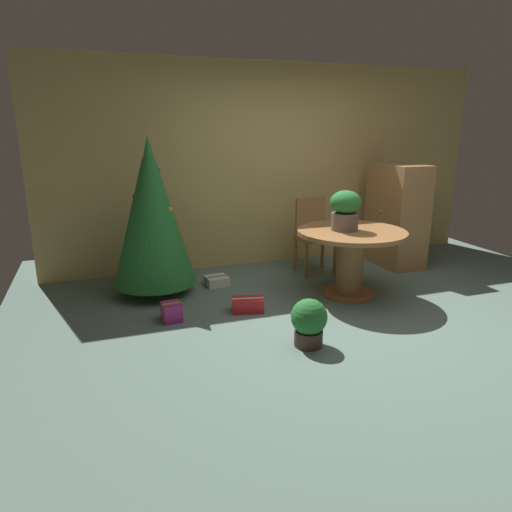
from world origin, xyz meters
TOP-DOWN VIEW (x-y plane):
  - ground_plane at (0.00, 0.00)m, footprint 6.60×6.60m
  - back_wall_panel at (0.00, 2.20)m, footprint 6.00×0.10m
  - round_dining_table at (0.29, 0.62)m, footprint 1.16×1.16m
  - flower_vase at (0.22, 0.66)m, footprint 0.33×0.33m
  - wooden_chair_far at (0.29, 1.54)m, footprint 0.44×0.38m
  - holiday_tree at (-1.71, 1.40)m, footprint 0.90×0.90m
  - gift_box_purple at (-1.67, 0.58)m, footprint 0.19×0.21m
  - gift_box_cream at (-1.00, 1.43)m, footprint 0.28×0.26m
  - gift_box_red at (-0.91, 0.55)m, footprint 0.35×0.25m
  - wooden_cabinet at (1.48, 1.48)m, footprint 0.50×0.80m
  - potted_plant at (-0.66, -0.33)m, footprint 0.31×0.31m

SIDE VIEW (x-z plane):
  - ground_plane at x=0.00m, z-range 0.00..0.00m
  - gift_box_cream at x=-1.00m, z-range 0.00..0.11m
  - gift_box_red at x=-0.91m, z-range 0.00..0.14m
  - gift_box_purple at x=-1.67m, z-range 0.00..0.17m
  - potted_plant at x=-0.66m, z-range 0.01..0.43m
  - round_dining_table at x=0.29m, z-range 0.14..0.87m
  - wooden_chair_far at x=0.29m, z-range 0.06..1.01m
  - wooden_cabinet at x=1.48m, z-range 0.00..1.34m
  - holiday_tree at x=-1.71m, z-range 0.06..1.78m
  - flower_vase at x=0.22m, z-range 0.75..1.18m
  - back_wall_panel at x=0.00m, z-range 0.00..2.60m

